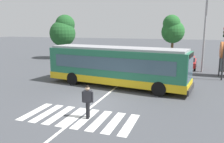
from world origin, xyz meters
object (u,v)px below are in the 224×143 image
(parked_car_red, at_px, (187,62))
(background_tree_right, at_px, (172,29))
(background_tree_left, at_px, (63,31))
(parked_car_charcoal, at_px, (138,60))
(parked_car_champagne, at_px, (118,59))
(pedestrian_crossing_street, at_px, (88,100))
(twin_arm_street_lamp, at_px, (206,20))
(parked_car_white, at_px, (162,61))
(city_transit_bus, at_px, (116,66))

(parked_car_red, distance_m, background_tree_right, 8.08)
(background_tree_left, bearing_deg, parked_car_charcoal, -16.20)
(parked_car_champagne, relative_size, background_tree_left, 0.73)
(pedestrian_crossing_street, distance_m, twin_arm_street_lamp, 16.81)
(background_tree_left, bearing_deg, twin_arm_street_lamp, -13.54)
(parked_car_charcoal, bearing_deg, parked_car_white, 4.07)
(pedestrian_crossing_street, xyz_separation_m, background_tree_left, (-12.99, 19.67, 3.07))
(parked_car_charcoal, height_order, parked_car_red, same)
(city_transit_bus, bearing_deg, background_tree_right, 80.67)
(city_transit_bus, bearing_deg, parked_car_white, 76.08)
(pedestrian_crossing_street, xyz_separation_m, twin_arm_street_lamp, (5.97, 15.11, 4.33))
(parked_car_white, bearing_deg, background_tree_right, 86.98)
(pedestrian_crossing_street, height_order, twin_arm_street_lamp, twin_arm_street_lamp)
(background_tree_right, bearing_deg, twin_arm_street_lamp, -66.00)
(twin_arm_street_lamp, bearing_deg, background_tree_left, 166.46)
(pedestrian_crossing_street, relative_size, parked_car_white, 0.37)
(parked_car_red, height_order, twin_arm_street_lamp, twin_arm_street_lamp)
(background_tree_left, relative_size, background_tree_right, 1.01)
(twin_arm_street_lamp, bearing_deg, city_transit_bus, -128.12)
(parked_car_charcoal, bearing_deg, background_tree_left, 163.80)
(parked_car_red, distance_m, background_tree_left, 18.02)
(background_tree_right, bearing_deg, parked_car_champagne, -129.78)
(parked_car_white, height_order, background_tree_right, background_tree_right)
(pedestrian_crossing_street, distance_m, parked_car_red, 17.37)
(background_tree_right, bearing_deg, pedestrian_crossing_street, -95.20)
(parked_car_charcoal, height_order, twin_arm_street_lamp, twin_arm_street_lamp)
(parked_car_champagne, xyz_separation_m, twin_arm_street_lamp, (9.64, -1.59, 4.54))
(pedestrian_crossing_street, distance_m, parked_car_champagne, 17.09)
(city_transit_bus, relative_size, background_tree_left, 1.80)
(background_tree_left, bearing_deg, background_tree_right, 14.82)
(twin_arm_street_lamp, relative_size, background_tree_right, 1.37)
(parked_car_red, relative_size, background_tree_left, 0.72)
(parked_car_red, relative_size, background_tree_right, 0.73)
(parked_car_red, bearing_deg, city_transit_bus, -116.95)
(background_tree_right, bearing_deg, parked_car_charcoal, -113.03)
(parked_car_red, bearing_deg, parked_car_charcoal, -174.01)
(parked_car_charcoal, height_order, background_tree_left, background_tree_left)
(parked_car_charcoal, distance_m, twin_arm_street_lamp, 8.41)
(background_tree_right, bearing_deg, background_tree_left, -165.18)
(twin_arm_street_lamp, xyz_separation_m, background_tree_right, (-3.82, 8.57, -1.05))
(parked_car_champagne, relative_size, parked_car_charcoal, 0.99)
(pedestrian_crossing_street, height_order, parked_car_champagne, pedestrian_crossing_street)
(parked_car_champagne, bearing_deg, parked_car_red, 0.59)
(parked_car_white, xyz_separation_m, parked_car_red, (2.72, 0.38, 0.00))
(parked_car_charcoal, bearing_deg, twin_arm_street_lamp, -8.87)
(parked_car_charcoal, xyz_separation_m, background_tree_right, (3.18, 7.48, 3.49))
(pedestrian_crossing_street, xyz_separation_m, background_tree_right, (2.15, 23.68, 3.29))
(parked_car_charcoal, height_order, background_tree_right, background_tree_right)
(twin_arm_street_lamp, relative_size, background_tree_left, 1.35)
(city_transit_bus, xyz_separation_m, parked_car_charcoal, (-0.39, 9.52, -0.82))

